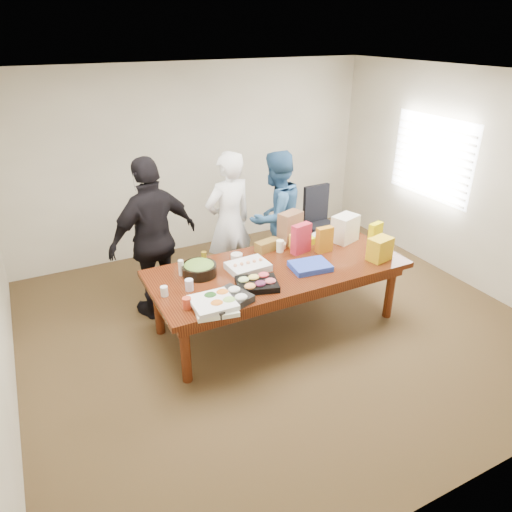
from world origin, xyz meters
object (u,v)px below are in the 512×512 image
conference_table (277,296)px  sheet_cake (248,267)px  office_chair (322,225)px  person_right (276,217)px  person_center (229,223)px  salad_bowl (199,270)px

conference_table → sheet_cake: size_ratio=6.50×
office_chair → person_right: bearing=-168.0°
person_right → conference_table: bearing=44.6°
sheet_cake → conference_table: bearing=-17.8°
person_center → sheet_cake: 1.00m
conference_table → salad_bowl: bearing=165.5°
conference_table → salad_bowl: 0.96m
person_right → sheet_cake: bearing=30.1°
sheet_cake → office_chair: bearing=30.5°
conference_table → salad_bowl: salad_bowl is taller
sheet_cake → salad_bowl: 0.53m
conference_table → office_chair: bearing=41.0°
person_center → sheet_cake: (-0.21, -0.97, -0.12)m
sheet_cake → salad_bowl: size_ratio=1.17×
salad_bowl → office_chair: bearing=24.8°
person_center → person_right: bearing=168.7°
person_center → person_right: size_ratio=1.04×
office_chair → person_center: size_ratio=0.55×
office_chair → sheet_cake: (-1.80, -1.20, 0.29)m
office_chair → salad_bowl: bearing=-157.5°
person_center → salad_bowl: bearing=39.1°
sheet_cake → salad_bowl: (-0.51, 0.13, 0.02)m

